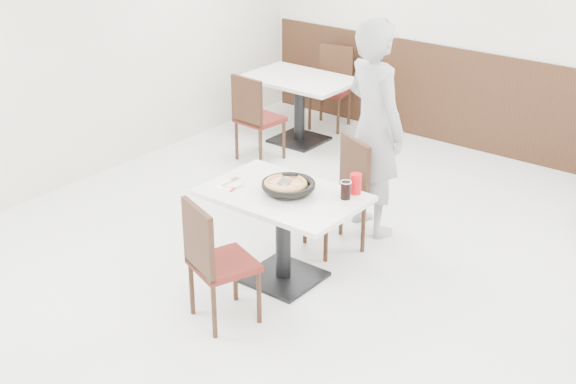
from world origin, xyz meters
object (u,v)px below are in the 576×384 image
Objects in this scene: pizza_pan at (288,188)px; bg_chair_left_far at (330,89)px; pizza at (285,186)px; side_plate at (232,184)px; chair_near at (224,261)px; chair_far at (334,197)px; diner_person at (374,128)px; bg_table_left at (299,110)px; bg_chair_left_near at (260,117)px; cola_glass at (346,191)px; red_cup at (356,184)px; main_table at (283,237)px.

pizza_pan is 3.60m from bg_chair_left_far.
side_plate is at bearing -162.59° from pizza.
chair_near is 1.00× the size of chair_far.
diner_person is 2.34m from bg_table_left.
bg_chair_left_near reaches higher than side_plate.
cola_glass is at bearing 21.40° from side_plate.
bg_chair_left_far is (-1.82, 1.94, -0.47)m from diner_person.
diner_person is 2.00× the size of bg_chair_left_far.
chair_near is 4.22m from bg_chair_left_far.
bg_chair_left_far is (-1.80, 3.10, -0.32)m from pizza_pan.
side_plate is 3.53m from bg_chair_left_far.
chair_near reaches higher than side_plate.
chair_near is 0.78m from side_plate.
red_cup is (0.42, 0.32, 0.02)m from pizza.
bg_chair_left_far is (0.00, 1.28, 0.00)m from bg_chair_left_near.
pizza is (0.00, -0.66, 0.34)m from chair_far.
pizza_pan is (0.02, -0.65, 0.32)m from chair_far.
cola_glass is at bearing 26.18° from main_table.
chair_far reaches higher than side_plate.
diner_person reaches higher than pizza.
bg_table_left is (-1.82, 1.35, -0.57)m from diner_person.
pizza is 2.58m from bg_chair_left_near.
cola_glass is at bearing 156.60° from chair_far.
side_plate is 0.90m from cola_glass.
diner_person is (0.04, 1.17, 0.14)m from pizza.
bg_chair_left_far is (0.00, 0.59, 0.10)m from bg_table_left.
main_table is 0.63× the size of diner_person.
red_cup is 0.13× the size of bg_table_left.
red_cup is at bearing -44.99° from bg_table_left.
bg_chair_left_near is at bearing 1.69° from diner_person.
chair_far is 0.65m from red_cup.
diner_person is (0.04, 0.51, 0.47)m from chair_far.
chair_near is 5.94× the size of red_cup.
side_plate is at bearing 91.81° from diner_person.
chair_near is 1.94m from diner_person.
pizza_pan is 0.03m from pizza.
red_cup is 0.94m from diner_person.
side_plate is 0.14× the size of bg_table_left.
bg_chair_left_near is (-1.83, 0.66, -0.47)m from diner_person.
chair_near is 1.06m from cola_glass.
pizza_pan is at bearing -40.84° from bg_chair_left_near.
pizza is 0.30× the size of bg_chair_left_far.
cola_glass is (0.42, 0.20, 0.00)m from pizza.
chair_near is at bearing -89.64° from pizza.
diner_person is (0.06, 1.18, 0.57)m from main_table.
diner_person reaches higher than red_cup.
chair_far is at bearing 62.02° from side_plate.
chair_far is at bearing 112.18° from bg_chair_left_far.
red_cup is 2.70m from bg_chair_left_near.
bg_chair_left_far reaches higher than red_cup.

